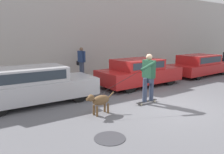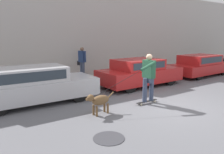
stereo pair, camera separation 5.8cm
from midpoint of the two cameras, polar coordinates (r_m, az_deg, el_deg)
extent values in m
plane|color=slate|center=(7.96, 13.62, -7.24)|extent=(36.00, 36.00, 0.00)
cube|color=#B2ADA8|center=(12.89, -8.37, 11.59)|extent=(32.00, 0.30, 5.23)
cube|color=#A39E93|center=(11.92, -5.15, -0.55)|extent=(30.00, 2.38, 0.16)
cylinder|color=black|center=(9.49, -12.57, -2.29)|extent=(0.63, 0.21, 0.63)
cylinder|color=black|center=(8.18, -8.86, -4.28)|extent=(0.63, 0.21, 0.63)
cube|color=#BCBCC1|center=(8.38, -19.51, -3.06)|extent=(4.41, 1.77, 0.64)
cube|color=#BCBCC1|center=(8.23, -20.94, 0.67)|extent=(2.44, 1.57, 0.50)
cube|color=#28333D|center=(7.48, -19.64, -0.01)|extent=(2.13, 0.04, 0.32)
cylinder|color=black|center=(12.20, 9.11, 0.84)|extent=(0.67, 0.21, 0.67)
cylinder|color=black|center=(11.15, 14.74, -0.33)|extent=(0.67, 0.21, 0.67)
cylinder|color=black|center=(10.58, -1.01, -0.56)|extent=(0.67, 0.21, 0.67)
cylinder|color=black|center=(9.35, 4.41, -2.13)|extent=(0.67, 0.21, 0.67)
cube|color=#B21E1E|center=(10.73, 7.09, 0.51)|extent=(4.20, 1.87, 0.63)
cube|color=#B21E1E|center=(10.53, 6.49, 3.37)|extent=(2.21, 1.66, 0.47)
cube|color=#28333D|center=(9.94, 9.63, 2.97)|extent=(1.93, 0.04, 0.30)
cylinder|color=black|center=(15.92, 22.07, 2.44)|extent=(0.63, 0.22, 0.63)
cylinder|color=black|center=(15.19, 26.86, 1.68)|extent=(0.63, 0.22, 0.63)
cylinder|color=black|center=(13.79, 16.23, 1.61)|extent=(0.63, 0.22, 0.63)
cylinder|color=black|center=(12.94, 21.46, 0.69)|extent=(0.63, 0.22, 0.63)
cube|color=#B21E1E|center=(14.41, 21.84, 2.25)|extent=(4.27, 1.85, 0.55)
cube|color=#B21E1E|center=(14.20, 21.62, 4.34)|extent=(2.43, 1.63, 0.52)
cube|color=#28333D|center=(13.79, 24.38, 4.07)|extent=(2.10, 0.06, 0.33)
cylinder|color=black|center=(17.92, 26.63, 2.93)|extent=(0.62, 0.21, 0.62)
cylinder|color=brown|center=(6.72, -4.17, -8.94)|extent=(0.07, 0.07, 0.32)
cylinder|color=brown|center=(6.85, -5.02, -8.56)|extent=(0.07, 0.07, 0.32)
cylinder|color=brown|center=(6.96, -1.29, -8.19)|extent=(0.07, 0.07, 0.32)
cylinder|color=brown|center=(7.09, -2.16, -7.84)|extent=(0.07, 0.07, 0.32)
ellipsoid|color=brown|center=(6.81, -3.16, -6.06)|extent=(0.64, 0.37, 0.31)
sphere|color=brown|center=(6.57, -5.76, -5.48)|extent=(0.21, 0.21, 0.21)
cylinder|color=brown|center=(6.52, -6.44, -5.75)|extent=(0.12, 0.11, 0.09)
cylinder|color=brown|center=(7.02, -0.54, -4.72)|extent=(0.25, 0.07, 0.19)
cylinder|color=beige|center=(7.79, 7.47, -7.16)|extent=(0.07, 0.03, 0.07)
cylinder|color=beige|center=(7.90, 6.73, -6.89)|extent=(0.07, 0.03, 0.07)
cylinder|color=beige|center=(8.23, 10.93, -6.27)|extent=(0.07, 0.03, 0.07)
cylinder|color=beige|center=(8.33, 10.19, -6.03)|extent=(0.07, 0.03, 0.07)
cube|color=black|center=(8.05, 8.89, -6.29)|extent=(0.93, 0.12, 0.02)
cylinder|color=#38425B|center=(7.85, 8.37, -3.39)|extent=(0.16, 0.16, 0.86)
cylinder|color=#38425B|center=(8.07, 10.05, -3.05)|extent=(0.16, 0.16, 0.86)
cube|color=#38425B|center=(7.88, 9.30, -0.79)|extent=(0.20, 0.36, 0.17)
cube|color=#235138|center=(7.81, 9.39, 2.09)|extent=(0.23, 0.46, 0.63)
sphere|color=tan|center=(7.76, 9.48, 5.18)|extent=(0.22, 0.22, 0.22)
cylinder|color=#235138|center=(8.02, 8.01, 2.10)|extent=(0.10, 0.10, 0.60)
cylinder|color=#235138|center=(7.43, 9.21, 2.82)|extent=(0.60, 0.16, 0.32)
cylinder|color=black|center=(6.87, 1.21, -1.78)|extent=(1.81, 0.20, 0.75)
cylinder|color=#3D4760|center=(12.14, -8.28, 1.96)|extent=(0.15, 0.15, 0.83)
cylinder|color=#3D4760|center=(12.01, -7.78, 1.87)|extent=(0.15, 0.15, 0.83)
cube|color=navy|center=(11.98, -8.12, 5.31)|extent=(0.30, 0.46, 0.61)
cylinder|color=navy|center=(12.18, -8.89, 5.45)|extent=(0.09, 0.09, 0.58)
cylinder|color=navy|center=(11.78, -7.33, 5.31)|extent=(0.09, 0.09, 0.58)
sphere|color=brown|center=(11.95, -8.17, 7.23)|extent=(0.20, 0.20, 0.20)
cube|color=black|center=(12.22, -8.83, 3.58)|extent=(0.15, 0.27, 0.22)
cylinder|color=#38383D|center=(5.43, -0.91, -15.68)|extent=(0.77, 0.77, 0.01)
camera|label=1|loc=(0.03, -90.21, -0.04)|focal=35.00mm
camera|label=2|loc=(0.03, 89.79, 0.04)|focal=35.00mm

